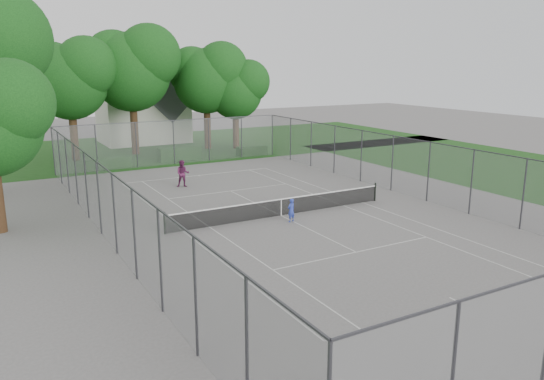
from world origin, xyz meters
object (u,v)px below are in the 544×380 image
house (142,101)px  tennis_net (281,206)px  woman_player (183,174)px  girl_player (291,210)px

house → tennis_net: bearing=-92.6°
house → woman_player: bearing=-99.5°
tennis_net → house: size_ratio=1.25×
girl_player → woman_player: 10.40m
tennis_net → girl_player: bearing=-95.4°
house → woman_player: size_ratio=5.82×
tennis_net → house: (1.37, 30.34, 3.62)m
tennis_net → girl_player: (-0.11, -1.20, 0.10)m
tennis_net → house: bearing=87.4°
tennis_net → house: house is taller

